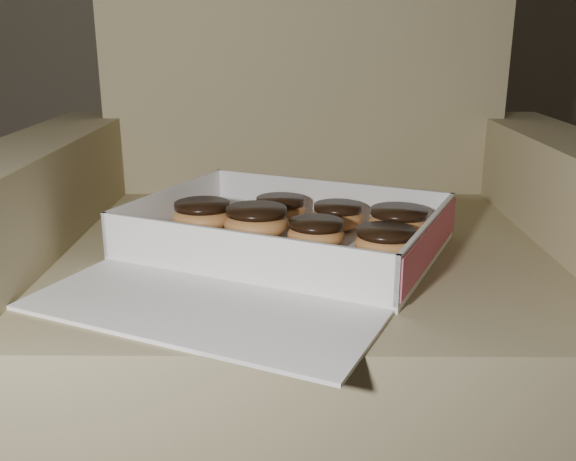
{
  "coord_description": "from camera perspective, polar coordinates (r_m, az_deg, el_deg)",
  "views": [
    {
      "loc": [
        0.25,
        -0.02,
        0.75
      ],
      "look_at": [
        0.24,
        0.87,
        0.47
      ],
      "focal_mm": 40.0,
      "sensor_mm": 36.0,
      "label": 1
    }
  ],
  "objects": [
    {
      "name": "crumb_a",
      "position": [
        0.93,
        -4.3,
        -1.29
      ],
      "size": [
        0.01,
        0.01,
        0.0
      ],
      "primitive_type": "ellipsoid",
      "color": "black",
      "rests_on": "bakery_box"
    },
    {
      "name": "crumb_c",
      "position": [
        0.84,
        -2.62,
        -3.21
      ],
      "size": [
        0.01,
        0.01,
        0.0
      ],
      "primitive_type": "ellipsoid",
      "color": "black",
      "rests_on": "bakery_box"
    },
    {
      "name": "donut_g",
      "position": [
        1.0,
        -7.6,
        1.33
      ],
      "size": [
        0.09,
        0.09,
        0.05
      ],
      "color": "#E59B50",
      "rests_on": "bakery_box"
    },
    {
      "name": "donut_b",
      "position": [
        1.0,
        4.46,
        1.31
      ],
      "size": [
        0.08,
        0.08,
        0.04
      ],
      "color": "#E59B50",
      "rests_on": "bakery_box"
    },
    {
      "name": "donut_c",
      "position": [
        0.91,
        2.52,
        -0.25
      ],
      "size": [
        0.08,
        0.08,
        0.04
      ],
      "color": "#E59B50",
      "rests_on": "bakery_box"
    },
    {
      "name": "donut_f",
      "position": [
        0.96,
        -2.82,
        0.76
      ],
      "size": [
        0.1,
        0.1,
        0.05
      ],
      "color": "#E59B50",
      "rests_on": "bakery_box"
    },
    {
      "name": "donut_a",
      "position": [
        0.97,
        9.82,
        0.72
      ],
      "size": [
        0.09,
        0.09,
        0.05
      ],
      "color": "#E59B50",
      "rests_on": "bakery_box"
    },
    {
      "name": "donut_d",
      "position": [
        1.03,
        -0.67,
        1.9
      ],
      "size": [
        0.08,
        0.08,
        0.04
      ],
      "color": "#E59B50",
      "rests_on": "bakery_box"
    },
    {
      "name": "bakery_box",
      "position": [
        0.9,
        -0.98,
        -1.64
      ],
      "size": [
        0.58,
        0.61,
        0.07
      ],
      "rotation": [
        0.0,
        0.0,
        -0.42
      ],
      "color": "white",
      "rests_on": "armchair"
    },
    {
      "name": "crumb_b",
      "position": [
        0.84,
        -3.59,
        -3.32
      ],
      "size": [
        0.01,
        0.01,
        0.0
      ],
      "primitive_type": "ellipsoid",
      "color": "black",
      "rests_on": "bakery_box"
    },
    {
      "name": "donut_e",
      "position": [
        0.88,
        8.67,
        -1.06
      ],
      "size": [
        0.08,
        0.08,
        0.04
      ],
      "color": "#E59B50",
      "rests_on": "bakery_box"
    },
    {
      "name": "armchair",
      "position": [
        1.09,
        1.44,
        -6.39
      ],
      "size": [
        0.95,
        0.8,
        0.99
      ],
      "color": "#8A7B58",
      "rests_on": "floor"
    }
  ]
}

